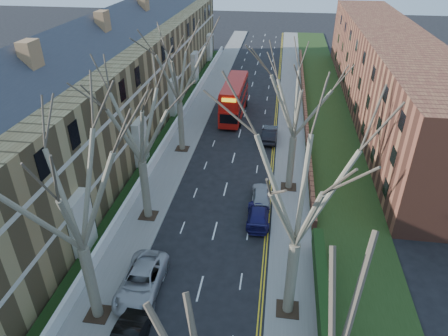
% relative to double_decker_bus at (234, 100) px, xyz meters
% --- Properties ---
extents(pavement_left, '(3.00, 102.00, 0.12)m').
position_rel_double_decker_bus_xyz_m(pavement_left, '(-4.67, 0.72, -2.08)').
color(pavement_left, slate).
rests_on(pavement_left, ground).
extents(pavement_right, '(3.00, 102.00, 0.12)m').
position_rel_double_decker_bus_xyz_m(pavement_right, '(7.33, 0.72, -2.08)').
color(pavement_right, slate).
rests_on(pavement_right, ground).
extents(terrace_left, '(9.70, 78.00, 13.60)m').
position_rel_double_decker_bus_xyz_m(terrace_left, '(-12.31, -7.28, 3.39)').
color(terrace_left, olive).
rests_on(terrace_left, ground).
extents(flats_right, '(13.97, 54.00, 10.00)m').
position_rel_double_decker_bus_xyz_m(flats_right, '(18.79, 4.72, 2.84)').
color(flats_right, brown).
rests_on(flats_right, ground).
extents(front_wall_left, '(0.30, 78.00, 1.00)m').
position_rel_double_decker_bus_xyz_m(front_wall_left, '(-6.32, -7.28, -1.52)').
color(front_wall_left, white).
rests_on(front_wall_left, ground).
extents(grass_verge_right, '(6.00, 102.00, 0.06)m').
position_rel_double_decker_bus_xyz_m(grass_verge_right, '(11.83, 0.72, -1.99)').
color(grass_verge_right, '#1F3413').
rests_on(grass_verge_right, ground).
extents(tree_left_mid, '(10.50, 10.50, 14.71)m').
position_rel_double_decker_bus_xyz_m(tree_left_mid, '(-4.37, -32.28, 7.42)').
color(tree_left_mid, '#6B614C').
rests_on(tree_left_mid, ground).
extents(tree_left_far, '(10.15, 10.15, 14.22)m').
position_rel_double_decker_bus_xyz_m(tree_left_far, '(-4.37, -22.28, 7.10)').
color(tree_left_far, '#6B614C').
rests_on(tree_left_far, ground).
extents(tree_left_dist, '(10.50, 10.50, 14.71)m').
position_rel_double_decker_bus_xyz_m(tree_left_dist, '(-4.37, -10.28, 7.42)').
color(tree_left_dist, '#6B614C').
rests_on(tree_left_dist, ground).
extents(tree_right_mid, '(10.50, 10.50, 14.71)m').
position_rel_double_decker_bus_xyz_m(tree_right_mid, '(7.03, -30.28, 7.42)').
color(tree_right_mid, '#6B614C').
rests_on(tree_right_mid, ground).
extents(tree_right_far, '(10.15, 10.15, 14.22)m').
position_rel_double_decker_bus_xyz_m(tree_right_far, '(7.03, -16.28, 7.10)').
color(tree_right_far, '#6B614C').
rests_on(tree_right_far, ground).
extents(double_decker_bus, '(2.80, 10.41, 4.36)m').
position_rel_double_decker_bus_xyz_m(double_decker_bus, '(0.00, 0.00, 0.00)').
color(double_decker_bus, '#B1120C').
rests_on(double_decker_bus, ground).
extents(car_left_far, '(2.55, 5.47, 1.52)m').
position_rel_double_decker_bus_xyz_m(car_left_far, '(-2.37, -29.91, -1.38)').
color(car_left_far, '#AAABAF').
rests_on(car_left_far, ground).
extents(car_right_near, '(1.91, 4.50, 1.30)m').
position_rel_double_decker_bus_xyz_m(car_right_near, '(4.61, -21.54, -1.49)').
color(car_right_near, '#1A1752').
rests_on(car_right_near, ground).
extents(car_right_mid, '(1.88, 4.04, 1.34)m').
position_rel_double_decker_bus_xyz_m(car_right_mid, '(4.65, -18.76, -1.47)').
color(car_right_mid, '#9EA0A7').
rests_on(car_right_mid, ground).
extents(car_right_far, '(1.80, 4.66, 1.51)m').
position_rel_double_decker_bus_xyz_m(car_right_far, '(4.83, -6.52, -1.38)').
color(car_right_far, black).
rests_on(car_right_far, ground).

